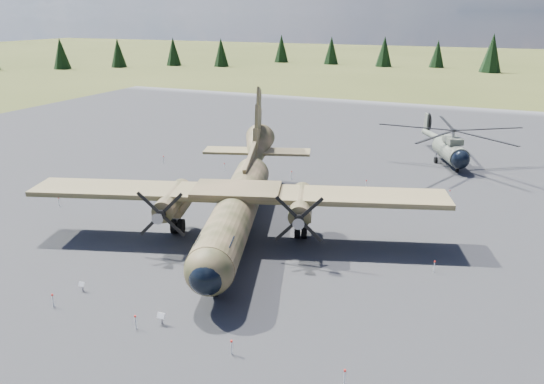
% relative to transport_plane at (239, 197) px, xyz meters
% --- Properties ---
extents(ground, '(500.00, 500.00, 0.00)m').
position_rel_transport_plane_xyz_m(ground, '(-1.32, -1.00, -3.01)').
color(ground, brown).
rests_on(ground, ground).
extents(apron, '(120.00, 120.00, 0.04)m').
position_rel_transport_plane_xyz_m(apron, '(-1.32, 9.00, -3.01)').
color(apron, '#5A5B5F').
rests_on(apron, ground).
extents(transport_plane, '(31.26, 27.86, 10.47)m').
position_rel_transport_plane_xyz_m(transport_plane, '(0.00, 0.00, 0.00)').
color(transport_plane, '#3D3E22').
rests_on(transport_plane, ground).
extents(helicopter_near, '(22.28, 22.28, 4.30)m').
position_rel_transport_plane_xyz_m(helicopter_near, '(13.49, 26.95, 0.04)').
color(helicopter_near, slate).
rests_on(helicopter_near, ground).
extents(info_placard_left, '(0.41, 0.19, 0.64)m').
position_rel_transport_plane_xyz_m(info_placard_left, '(-5.04, -12.35, -2.58)').
color(info_placard_left, gray).
rests_on(info_placard_left, ground).
extents(info_placard_right, '(0.47, 0.21, 0.74)m').
position_rel_transport_plane_xyz_m(info_placard_right, '(1.75, -13.56, -2.52)').
color(info_placard_right, gray).
rests_on(info_placard_right, ground).
extents(barrier_fence, '(33.12, 29.62, 0.85)m').
position_rel_transport_plane_xyz_m(barrier_fence, '(-1.78, -1.07, -2.50)').
color(barrier_fence, white).
rests_on(barrier_fence, ground).
extents(treeline, '(296.82, 297.45, 10.96)m').
position_rel_transport_plane_xyz_m(treeline, '(0.01, -3.29, 1.77)').
color(treeline, black).
rests_on(treeline, ground).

